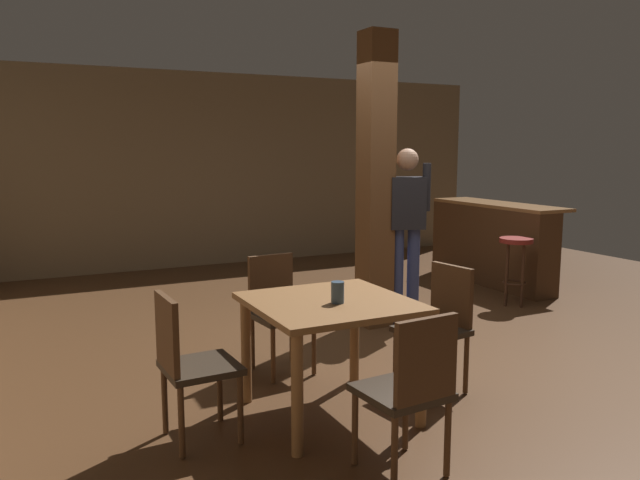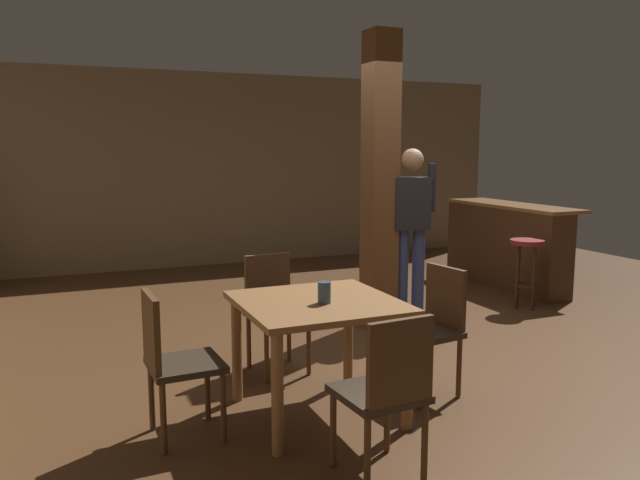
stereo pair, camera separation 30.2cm
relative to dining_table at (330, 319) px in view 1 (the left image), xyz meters
The scene contains 12 objects.
ground_plane 1.81m from the dining_table, 36.60° to the left, with size 10.80×10.80×0.00m, color #4C301C.
wall_back 5.72m from the dining_table, 76.15° to the left, with size 8.00×0.10×2.80m, color #756047.
pillar 2.26m from the dining_table, 51.02° to the left, with size 0.28×0.28×2.80m, color brown.
dining_table is the anchor object (origin of this frame).
chair_north 0.92m from the dining_table, 89.26° to the left, with size 0.46×0.46×0.89m.
chair_west 0.94m from the dining_table, behind, with size 0.44×0.44×0.89m.
chair_south 0.91m from the dining_table, 89.61° to the right, with size 0.45×0.45×0.89m.
chair_east 0.90m from the dining_table, ahead, with size 0.48×0.48×0.89m.
napkin_cup 0.21m from the dining_table, 83.17° to the right, with size 0.08×0.08×0.14m, color #33475B.
standing_person 2.27m from the dining_table, 43.56° to the left, with size 0.47×0.30×1.72m.
bar_counter 4.47m from the dining_table, 35.48° to the left, with size 0.56×1.95×1.03m.
bar_stool_near 3.52m from the dining_table, 27.46° to the left, with size 0.36×0.36×0.75m.
Camera 1 is at (-3.14, -4.46, 1.73)m, focal length 35.00 mm.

